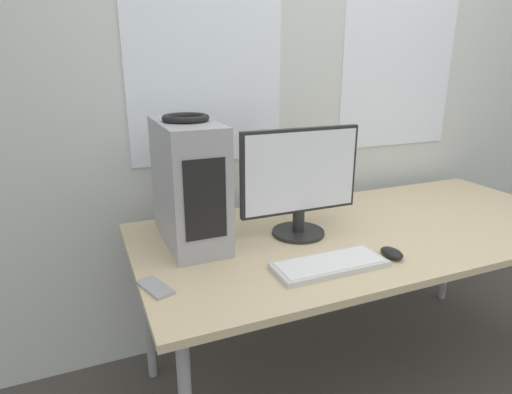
# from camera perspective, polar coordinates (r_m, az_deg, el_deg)

# --- Properties ---
(wall_back) EXTENTS (8.00, 0.07, 2.70)m
(wall_back) POSITION_cam_1_polar(r_m,az_deg,el_deg) (2.30, 6.97, 14.78)
(wall_back) COLOR silver
(wall_back) RESTS_ON ground_plane
(desk) EXTENTS (2.01, 0.92, 0.77)m
(desk) POSITION_cam_1_polar(r_m,az_deg,el_deg) (1.95, 14.85, -5.19)
(desk) COLOR #D1BA8E
(desk) RESTS_ON ground_plane
(pc_tower) EXTENTS (0.21, 0.45, 0.48)m
(pc_tower) POSITION_cam_1_polar(r_m,az_deg,el_deg) (1.68, -8.93, 1.83)
(pc_tower) COLOR #9E9EA3
(pc_tower) RESTS_ON desk
(headphones) EXTENTS (0.18, 0.18, 0.02)m
(headphones) POSITION_cam_1_polar(r_m,az_deg,el_deg) (1.63, -9.36, 10.37)
(headphones) COLOR black
(headphones) RESTS_ON pc_tower
(monitor_main) EXTENTS (0.51, 0.22, 0.44)m
(monitor_main) POSITION_cam_1_polar(r_m,az_deg,el_deg) (1.73, 5.89, 2.23)
(monitor_main) COLOR black
(monitor_main) RESTS_ON desk
(keyboard) EXTENTS (0.41, 0.16, 0.02)m
(keyboard) POSITION_cam_1_polar(r_m,az_deg,el_deg) (1.54, 9.78, -8.87)
(keyboard) COLOR silver
(keyboard) RESTS_ON desk
(mouse) EXTENTS (0.07, 0.10, 0.03)m
(mouse) POSITION_cam_1_polar(r_m,az_deg,el_deg) (1.67, 17.65, -7.13)
(mouse) COLOR black
(mouse) RESTS_ON desk
(cell_phone) EXTENTS (0.11, 0.15, 0.01)m
(cell_phone) POSITION_cam_1_polar(r_m,az_deg,el_deg) (1.42, -13.29, -11.66)
(cell_phone) COLOR #99999E
(cell_phone) RESTS_ON desk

